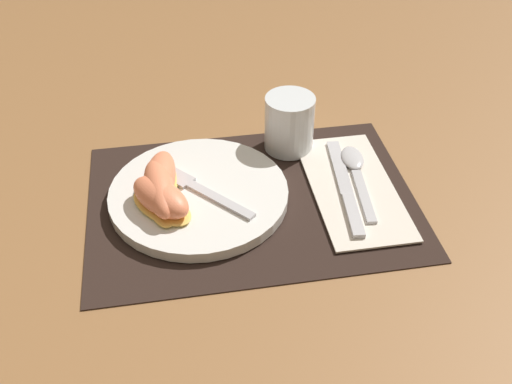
{
  "coord_description": "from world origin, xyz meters",
  "views": [
    {
      "loc": [
        -0.1,
        -0.65,
        0.56
      ],
      "look_at": [
        0.0,
        -0.01,
        0.02
      ],
      "focal_mm": 42.0,
      "sensor_mm": 36.0,
      "label": 1
    }
  ],
  "objects_px": {
    "knife": "(345,188)",
    "spoon": "(355,167)",
    "juice_glass": "(289,126)",
    "fork": "(194,186)",
    "citrus_wedge_1": "(160,188)",
    "plate": "(199,194)",
    "citrus_wedge_2": "(161,199)",
    "citrus_wedge_0": "(159,181)"
  },
  "relations": [
    {
      "from": "spoon",
      "to": "citrus_wedge_0",
      "type": "xyz_separation_m",
      "value": [
        -0.29,
        -0.01,
        0.02
      ]
    },
    {
      "from": "juice_glass",
      "to": "fork",
      "type": "height_order",
      "value": "juice_glass"
    },
    {
      "from": "knife",
      "to": "citrus_wedge_0",
      "type": "distance_m",
      "value": 0.27
    },
    {
      "from": "plate",
      "to": "fork",
      "type": "xyz_separation_m",
      "value": [
        -0.01,
        0.01,
        0.01
      ]
    },
    {
      "from": "fork",
      "to": "spoon",
      "type": "bearing_deg",
      "value": 3.95
    },
    {
      "from": "juice_glass",
      "to": "citrus_wedge_2",
      "type": "distance_m",
      "value": 0.25
    },
    {
      "from": "spoon",
      "to": "fork",
      "type": "relative_size",
      "value": 1.16
    },
    {
      "from": "fork",
      "to": "citrus_wedge_1",
      "type": "xyz_separation_m",
      "value": [
        -0.05,
        -0.02,
        0.02
      ]
    },
    {
      "from": "plate",
      "to": "citrus_wedge_2",
      "type": "bearing_deg",
      "value": -149.48
    },
    {
      "from": "juice_glass",
      "to": "knife",
      "type": "distance_m",
      "value": 0.14
    },
    {
      "from": "knife",
      "to": "citrus_wedge_2",
      "type": "distance_m",
      "value": 0.27
    },
    {
      "from": "spoon",
      "to": "citrus_wedge_0",
      "type": "bearing_deg",
      "value": -177.16
    },
    {
      "from": "plate",
      "to": "spoon",
      "type": "bearing_deg",
      "value": 5.74
    },
    {
      "from": "plate",
      "to": "citrus_wedge_0",
      "type": "distance_m",
      "value": 0.06
    },
    {
      "from": "fork",
      "to": "citrus_wedge_1",
      "type": "relative_size",
      "value": 1.16
    },
    {
      "from": "plate",
      "to": "citrus_wedge_1",
      "type": "relative_size",
      "value": 1.95
    },
    {
      "from": "citrus_wedge_1",
      "to": "citrus_wedge_2",
      "type": "xyz_separation_m",
      "value": [
        0.0,
        -0.02,
        -0.0
      ]
    },
    {
      "from": "citrus_wedge_0",
      "to": "citrus_wedge_2",
      "type": "bearing_deg",
      "value": -89.58
    },
    {
      "from": "citrus_wedge_0",
      "to": "citrus_wedge_1",
      "type": "relative_size",
      "value": 1.04
    },
    {
      "from": "spoon",
      "to": "fork",
      "type": "distance_m",
      "value": 0.25
    },
    {
      "from": "plate",
      "to": "fork",
      "type": "distance_m",
      "value": 0.01
    },
    {
      "from": "juice_glass",
      "to": "citrus_wedge_1",
      "type": "height_order",
      "value": "juice_glass"
    },
    {
      "from": "juice_glass",
      "to": "spoon",
      "type": "xyz_separation_m",
      "value": [
        0.09,
        -0.08,
        -0.03
      ]
    },
    {
      "from": "spoon",
      "to": "fork",
      "type": "xyz_separation_m",
      "value": [
        -0.25,
        -0.02,
        0.01
      ]
    },
    {
      "from": "citrus_wedge_1",
      "to": "spoon",
      "type": "bearing_deg",
      "value": 6.51
    },
    {
      "from": "knife",
      "to": "citrus_wedge_0",
      "type": "height_order",
      "value": "citrus_wedge_0"
    },
    {
      "from": "fork",
      "to": "citrus_wedge_2",
      "type": "distance_m",
      "value": 0.06
    },
    {
      "from": "plate",
      "to": "citrus_wedge_2",
      "type": "relative_size",
      "value": 2.21
    },
    {
      "from": "knife",
      "to": "citrus_wedge_1",
      "type": "bearing_deg",
      "value": 178.07
    },
    {
      "from": "spoon",
      "to": "juice_glass",
      "type": "bearing_deg",
      "value": 136.8
    },
    {
      "from": "knife",
      "to": "citrus_wedge_2",
      "type": "relative_size",
      "value": 1.9
    },
    {
      "from": "plate",
      "to": "citrus_wedge_0",
      "type": "xyz_separation_m",
      "value": [
        -0.05,
        0.01,
        0.02
      ]
    },
    {
      "from": "plate",
      "to": "citrus_wedge_2",
      "type": "height_order",
      "value": "citrus_wedge_2"
    },
    {
      "from": "knife",
      "to": "spoon",
      "type": "relative_size",
      "value": 1.24
    },
    {
      "from": "juice_glass",
      "to": "fork",
      "type": "bearing_deg",
      "value": -148.51
    },
    {
      "from": "spoon",
      "to": "citrus_wedge_1",
      "type": "distance_m",
      "value": 0.3
    },
    {
      "from": "citrus_wedge_0",
      "to": "knife",
      "type": "bearing_deg",
      "value": -6.0
    },
    {
      "from": "plate",
      "to": "spoon",
      "type": "height_order",
      "value": "plate"
    },
    {
      "from": "juice_glass",
      "to": "citrus_wedge_0",
      "type": "distance_m",
      "value": 0.23
    },
    {
      "from": "knife",
      "to": "fork",
      "type": "height_order",
      "value": "fork"
    },
    {
      "from": "juice_glass",
      "to": "fork",
      "type": "relative_size",
      "value": 0.59
    },
    {
      "from": "plate",
      "to": "fork",
      "type": "relative_size",
      "value": 1.68
    }
  ]
}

